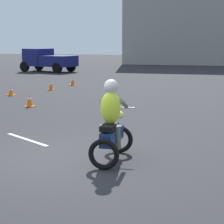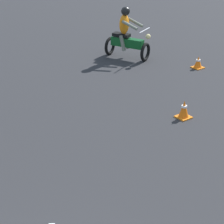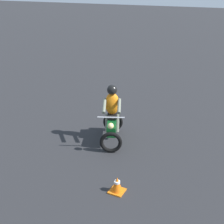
{
  "view_description": "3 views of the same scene",
  "coord_description": "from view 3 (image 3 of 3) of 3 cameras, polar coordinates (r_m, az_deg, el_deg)",
  "views": [
    {
      "loc": [
        3.39,
        -8.12,
        2.43
      ],
      "look_at": [
        1.23,
        0.16,
        1.0
      ],
      "focal_mm": 70.0,
      "sensor_mm": 36.0,
      "label": 1
    },
    {
      "loc": [
        2.98,
        -0.51,
        4.66
      ],
      "look_at": [
        -3.24,
        4.06,
        0.9
      ],
      "focal_mm": 70.0,
      "sensor_mm": 36.0,
      "label": 2
    },
    {
      "loc": [
        -0.63,
        11.54,
        4.23
      ],
      "look_at": [
        -7.72,
        7.95,
        0.9
      ],
      "focal_mm": 50.0,
      "sensor_mm": 36.0,
      "label": 3
    }
  ],
  "objects": [
    {
      "name": "traffic_cone_mid_center",
      "position": [
        6.91,
        0.94,
        -13.18
      ],
      "size": [
        0.32,
        0.32,
        0.37
      ],
      "color": "orange",
      "rests_on": "ground"
    },
    {
      "name": "motorcycle_rider_background",
      "position": [
        8.71,
        0.01,
        -0.97
      ],
      "size": [
        1.53,
        1.13,
        1.66
      ],
      "rotation": [
        0.0,
        0.0,
        5.14
      ],
      "color": "black",
      "rests_on": "ground"
    }
  ]
}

